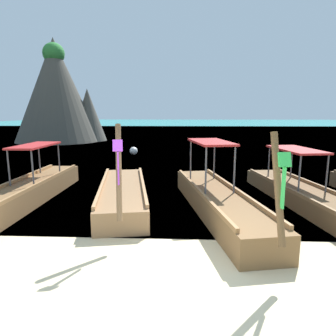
{
  "coord_description": "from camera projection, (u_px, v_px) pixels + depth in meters",
  "views": [
    {
      "loc": [
        0.38,
        -4.73,
        2.82
      ],
      "look_at": [
        0.0,
        3.69,
        1.27
      ],
      "focal_mm": 32.26,
      "sensor_mm": 36.0,
      "label": 1
    }
  ],
  "objects": [
    {
      "name": "ground",
      "position": [
        158.0,
        279.0,
        5.18
      ],
      "size": [
        120.0,
        120.0,
        0.0
      ],
      "primitive_type": "plane",
      "color": "beige"
    },
    {
      "name": "sea_water",
      "position": [
        180.0,
        126.0,
        65.78
      ],
      "size": [
        120.0,
        120.0,
        0.0
      ],
      "primitive_type": "plane",
      "color": "teal",
      "rests_on": "ground"
    },
    {
      "name": "longtail_boat_turquoise_ribbon",
      "position": [
        26.0,
        193.0,
        9.4
      ],
      "size": [
        1.09,
        7.2,
        2.76
      ],
      "color": "brown",
      "rests_on": "ground"
    },
    {
      "name": "longtail_boat_violet_ribbon",
      "position": [
        123.0,
        194.0,
        9.43
      ],
      "size": [
        2.22,
        5.92,
        2.59
      ],
      "color": "olive",
      "rests_on": "ground"
    },
    {
      "name": "longtail_boat_green_ribbon",
      "position": [
        218.0,
        201.0,
        8.49
      ],
      "size": [
        2.31,
        6.74,
        2.51
      ],
      "color": "brown",
      "rests_on": "ground"
    },
    {
      "name": "longtail_boat_orange_ribbon",
      "position": [
        308.0,
        197.0,
        9.09
      ],
      "size": [
        2.22,
        7.38,
        2.44
      ],
      "color": "brown",
      "rests_on": "ground"
    },
    {
      "name": "karst_rock",
      "position": [
        59.0,
        92.0,
        29.42
      ],
      "size": [
        8.64,
        8.14,
        9.85
      ],
      "color": "#47443D",
      "rests_on": "ground"
    },
    {
      "name": "mooring_buoy_near",
      "position": [
        134.0,
        151.0,
        20.4
      ],
      "size": [
        0.53,
        0.53,
        0.53
      ],
      "color": "white",
      "rests_on": "sea_water"
    }
  ]
}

